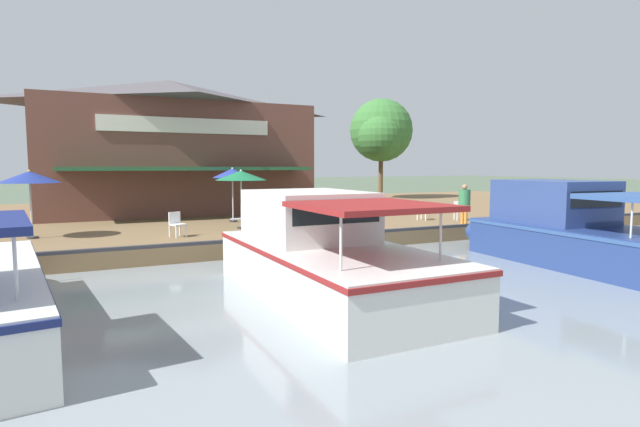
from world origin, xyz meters
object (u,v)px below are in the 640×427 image
at_px(motorboat_second_along, 315,253).
at_px(waterfront_restaurant, 170,145).
at_px(patio_umbrella_mid_patio_left, 241,176).
at_px(cafe_chair_back_row_seat, 460,210).
at_px(patio_umbrella_near_quay_edge, 29,177).
at_px(cafe_chair_facing_river, 177,223).
at_px(motorboat_nearest_quay, 561,231).
at_px(cafe_chair_mid_patio, 316,208).
at_px(cafe_chair_under_first_umbrella, 422,209).
at_px(cafe_chair_far_corner_seat, 319,213).
at_px(person_at_quay_edge, 464,199).
at_px(tree_behind_restaurant, 381,132).
at_px(patio_umbrella_by_entrance, 232,173).

bearing_deg(motorboat_second_along, waterfront_restaurant, -179.11).
bearing_deg(patio_umbrella_mid_patio_left, cafe_chair_back_row_seat, 82.00).
relative_size(patio_umbrella_near_quay_edge, cafe_chair_facing_river, 2.69).
bearing_deg(motorboat_nearest_quay, cafe_chair_mid_patio, -160.16).
height_order(cafe_chair_mid_patio, motorboat_nearest_quay, motorboat_nearest_quay).
bearing_deg(cafe_chair_under_first_umbrella, patio_umbrella_mid_patio_left, -93.80).
bearing_deg(motorboat_second_along, cafe_chair_far_corner_seat, 153.39).
bearing_deg(waterfront_restaurant, motorboat_second_along, 0.89).
height_order(cafe_chair_facing_river, motorboat_second_along, motorboat_second_along).
xyz_separation_m(person_at_quay_edge, tree_behind_restaurant, (-15.82, 6.15, 3.91)).
height_order(cafe_chair_back_row_seat, person_at_quay_edge, person_at_quay_edge).
distance_m(cafe_chair_far_corner_seat, tree_behind_restaurant, 18.17).
distance_m(cafe_chair_under_first_umbrella, person_at_quay_edge, 2.36).
distance_m(motorboat_nearest_quay, tree_behind_restaurant, 22.64).
bearing_deg(cafe_chair_facing_river, waterfront_restaurant, 171.24).
relative_size(patio_umbrella_by_entrance, motorboat_nearest_quay, 0.29).
bearing_deg(waterfront_restaurant, cafe_chair_facing_river, -8.76).
relative_size(waterfront_restaurant, motorboat_nearest_quay, 1.71).
xyz_separation_m(waterfront_restaurant, cafe_chair_under_first_umbrella, (10.64, 9.14, -3.13)).
bearing_deg(cafe_chair_mid_patio, patio_umbrella_near_quay_edge, -82.32).
bearing_deg(patio_umbrella_near_quay_edge, waterfront_restaurant, 147.28).
bearing_deg(tree_behind_restaurant, cafe_chair_far_corner_seat, -41.06).
xyz_separation_m(cafe_chair_under_first_umbrella, tree_behind_restaurant, (-13.56, 6.55, 4.48)).
height_order(waterfront_restaurant, patio_umbrella_near_quay_edge, waterfront_restaurant).
bearing_deg(patio_umbrella_by_entrance, cafe_chair_far_corner_seat, 46.42).
relative_size(waterfront_restaurant, cafe_chair_back_row_seat, 16.12).
bearing_deg(cafe_chair_mid_patio, cafe_chair_under_first_umbrella, 57.64).
bearing_deg(person_at_quay_edge, waterfront_restaurant, -143.52).
xyz_separation_m(cafe_chair_under_first_umbrella, cafe_chair_far_corner_seat, (-0.28, -5.01, 0.00)).
distance_m(cafe_chair_facing_river, motorboat_second_along, 7.03).
bearing_deg(cafe_chair_facing_river, patio_umbrella_by_entrance, 140.23).
xyz_separation_m(cafe_chair_mid_patio, cafe_chair_under_first_umbrella, (2.57, 4.06, 0.00)).
xyz_separation_m(patio_umbrella_mid_patio_left, tree_behind_restaurant, (-13.01, 14.77, 2.91)).
distance_m(patio_umbrella_near_quay_edge, patio_umbrella_mid_patio_left, 7.10).
xyz_separation_m(waterfront_restaurant, cafe_chair_facing_river, (11.30, -1.74, -3.13)).
height_order(patio_umbrella_near_quay_edge, cafe_chair_far_corner_seat, patio_umbrella_near_quay_edge).
bearing_deg(tree_behind_restaurant, patio_umbrella_mid_patio_left, -48.61).
bearing_deg(cafe_chair_far_corner_seat, cafe_chair_back_row_seat, 80.39).
bearing_deg(motorboat_second_along, patio_umbrella_mid_patio_left, 175.37).
relative_size(patio_umbrella_by_entrance, cafe_chair_back_row_seat, 2.77).
bearing_deg(tree_behind_restaurant, cafe_chair_facing_river, -50.79).
distance_m(cafe_chair_mid_patio, person_at_quay_edge, 6.60).
bearing_deg(cafe_chair_back_row_seat, patio_umbrella_near_quay_edge, -96.38).
distance_m(patio_umbrella_mid_patio_left, cafe_chair_facing_river, 3.32).
xyz_separation_m(patio_umbrella_by_entrance, cafe_chair_far_corner_seat, (2.70, 2.83, -1.62)).
bearing_deg(motorboat_nearest_quay, cafe_chair_under_first_umbrella, 176.75).
height_order(patio_umbrella_mid_patio_left, cafe_chair_mid_patio, patio_umbrella_mid_patio_left).
distance_m(patio_umbrella_mid_patio_left, cafe_chair_back_row_seat, 9.88).
distance_m(waterfront_restaurant, person_at_quay_edge, 16.24).
xyz_separation_m(waterfront_restaurant, cafe_chair_mid_patio, (8.07, 5.08, -3.13)).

